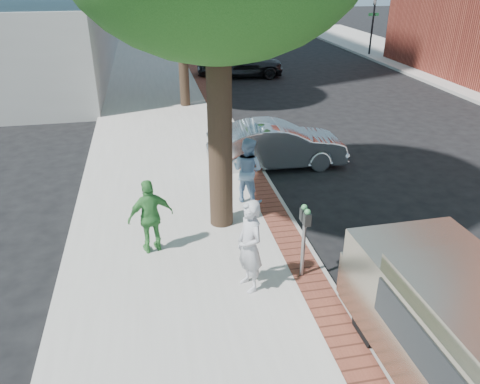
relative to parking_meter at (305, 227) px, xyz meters
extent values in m
plane|color=black|center=(-0.57, 0.41, -1.21)|extent=(120.00, 120.00, 0.00)
cube|color=#9E9991|center=(-2.07, 8.41, -1.13)|extent=(5.00, 60.00, 0.15)
cube|color=brown|center=(0.13, 8.41, -1.05)|extent=(0.60, 60.00, 0.01)
cube|color=gray|center=(0.48, 8.41, -1.13)|extent=(0.10, 60.00, 0.15)
cylinder|color=black|center=(0.33, 22.41, 0.69)|extent=(0.12, 0.12, 3.80)
imported|color=black|center=(0.33, 22.41, 1.79)|extent=(0.18, 0.15, 0.90)
cube|color=#1E7238|center=(0.33, 22.41, 1.39)|extent=(0.70, 0.03, 0.18)
cylinder|color=black|center=(11.93, 22.41, 0.69)|extent=(0.12, 0.12, 3.80)
imported|color=black|center=(11.93, 22.41, 1.79)|extent=(0.18, 0.15, 0.90)
cube|color=#1E7238|center=(11.93, 22.41, 1.39)|extent=(0.70, 0.03, 0.18)
cylinder|color=black|center=(-1.17, 2.31, 1.14)|extent=(0.52, 0.52, 4.40)
cylinder|color=black|center=(-1.07, 12.41, 0.87)|extent=(0.40, 0.40, 3.85)
cylinder|color=gray|center=(0.00, 0.00, -0.48)|extent=(0.07, 0.07, 1.15)
cube|color=#2D3030|center=(0.00, -0.09, 0.21)|extent=(0.12, 0.14, 0.24)
cube|color=#2D3030|center=(0.00, 0.09, 0.21)|extent=(0.12, 0.14, 0.24)
sphere|color=#3F8C4C|center=(0.00, -0.09, 0.36)|extent=(0.11, 0.11, 0.11)
sphere|color=#3F8C4C|center=(0.00, 0.09, 0.36)|extent=(0.11, 0.11, 0.11)
imported|color=#B3B3B8|center=(-1.05, -0.16, -0.18)|extent=(0.59, 0.73, 1.75)
imported|color=#83A7CA|center=(-0.36, 3.28, -0.23)|extent=(1.01, 1.00, 1.65)
imported|color=#408D41|center=(-2.73, 1.44, -0.26)|extent=(1.00, 0.61, 1.59)
imported|color=#B7BABF|center=(1.03, 5.64, -0.53)|extent=(4.11, 1.51, 1.34)
imported|color=black|center=(2.38, 17.94, -0.43)|extent=(4.69, 2.20, 1.55)
cube|color=gray|center=(1.32, -1.19, -0.49)|extent=(1.85, 0.93, 0.79)
cylinder|color=black|center=(0.51, -1.75, -0.89)|extent=(0.23, 0.64, 0.64)
cylinder|color=black|center=(2.14, -1.72, -0.89)|extent=(0.23, 0.64, 0.64)
cube|color=black|center=(0.40, -3.09, 0.09)|extent=(0.06, 1.99, 0.55)
cube|color=black|center=(1.31, -0.74, -0.16)|extent=(1.59, 0.05, 0.40)
camera|label=1|loc=(-2.58, -6.95, 4.29)|focal=35.00mm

